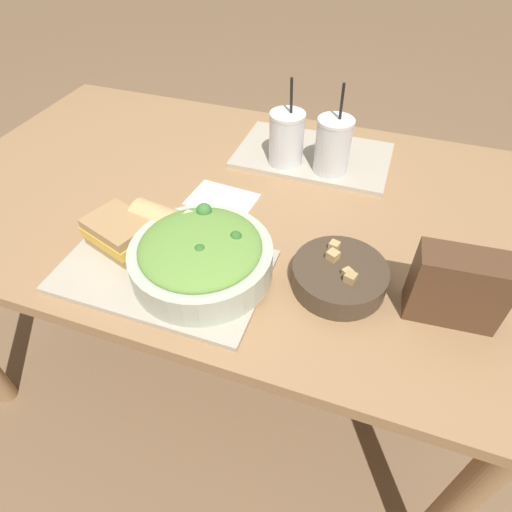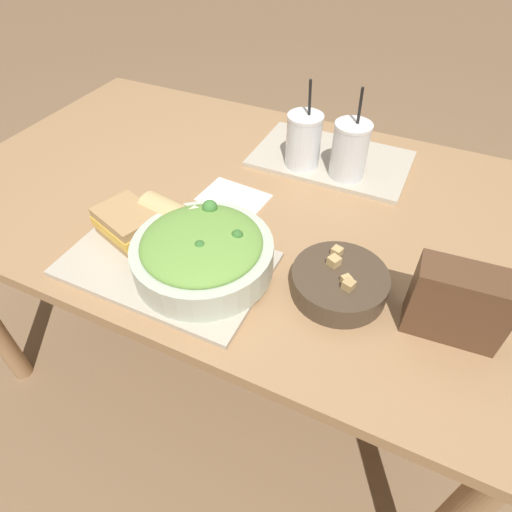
{
  "view_description": "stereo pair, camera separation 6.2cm",
  "coord_description": "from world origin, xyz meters",
  "px_view_note": "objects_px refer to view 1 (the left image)",
  "views": [
    {
      "loc": [
        0.37,
        -0.8,
        1.37
      ],
      "look_at": [
        0.18,
        -0.25,
        0.8
      ],
      "focal_mm": 30.0,
      "sensor_mm": 36.0,
      "label": 1
    },
    {
      "loc": [
        0.43,
        -0.78,
        1.37
      ],
      "look_at": [
        0.18,
        -0.25,
        0.8
      ],
      "focal_mm": 30.0,
      "sensor_mm": 36.0,
      "label": 2
    }
  ],
  "objects_px": {
    "soup_bowl": "(339,276)",
    "napkin_folded": "(222,199)",
    "drink_cup_dark": "(286,140)",
    "salad_bowl": "(201,255)",
    "drink_cup_red": "(333,147)",
    "sandwich_near": "(120,232)",
    "chip_bag": "(458,287)",
    "baguette_near": "(172,227)"
  },
  "relations": [
    {
      "from": "soup_bowl",
      "to": "salad_bowl",
      "type": "bearing_deg",
      "value": -166.09
    },
    {
      "from": "salad_bowl",
      "to": "drink_cup_red",
      "type": "bearing_deg",
      "value": 70.24
    },
    {
      "from": "soup_bowl",
      "to": "chip_bag",
      "type": "height_order",
      "value": "chip_bag"
    },
    {
      "from": "drink_cup_dark",
      "to": "baguette_near",
      "type": "bearing_deg",
      "value": -109.96
    },
    {
      "from": "napkin_folded",
      "to": "sandwich_near",
      "type": "bearing_deg",
      "value": -120.31
    },
    {
      "from": "drink_cup_red",
      "to": "chip_bag",
      "type": "xyz_separation_m",
      "value": [
        0.31,
        -0.39,
        -0.01
      ]
    },
    {
      "from": "sandwich_near",
      "to": "napkin_folded",
      "type": "height_order",
      "value": "sandwich_near"
    },
    {
      "from": "chip_bag",
      "to": "sandwich_near",
      "type": "bearing_deg",
      "value": 179.28
    },
    {
      "from": "sandwich_near",
      "to": "soup_bowl",
      "type": "bearing_deg",
      "value": 24.33
    },
    {
      "from": "drink_cup_red",
      "to": "salad_bowl",
      "type": "bearing_deg",
      "value": -109.76
    },
    {
      "from": "drink_cup_dark",
      "to": "chip_bag",
      "type": "distance_m",
      "value": 0.58
    },
    {
      "from": "soup_bowl",
      "to": "baguette_near",
      "type": "distance_m",
      "value": 0.36
    },
    {
      "from": "chip_bag",
      "to": "napkin_folded",
      "type": "height_order",
      "value": "chip_bag"
    },
    {
      "from": "sandwich_near",
      "to": "drink_cup_red",
      "type": "xyz_separation_m",
      "value": [
        0.36,
        0.43,
        0.03
      ]
    },
    {
      "from": "chip_bag",
      "to": "napkin_folded",
      "type": "relative_size",
      "value": 0.97
    },
    {
      "from": "napkin_folded",
      "to": "drink_cup_dark",
      "type": "bearing_deg",
      "value": 62.98
    },
    {
      "from": "soup_bowl",
      "to": "baguette_near",
      "type": "relative_size",
      "value": 1.0
    },
    {
      "from": "salad_bowl",
      "to": "sandwich_near",
      "type": "xyz_separation_m",
      "value": [
        -0.2,
        0.02,
        -0.01
      ]
    },
    {
      "from": "salad_bowl",
      "to": "drink_cup_red",
      "type": "distance_m",
      "value": 0.48
    },
    {
      "from": "salad_bowl",
      "to": "napkin_folded",
      "type": "distance_m",
      "value": 0.26
    },
    {
      "from": "baguette_near",
      "to": "chip_bag",
      "type": "height_order",
      "value": "chip_bag"
    },
    {
      "from": "salad_bowl",
      "to": "drink_cup_red",
      "type": "height_order",
      "value": "drink_cup_red"
    },
    {
      "from": "salad_bowl",
      "to": "chip_bag",
      "type": "xyz_separation_m",
      "value": [
        0.47,
        0.06,
        0.02
      ]
    },
    {
      "from": "drink_cup_red",
      "to": "napkin_folded",
      "type": "bearing_deg",
      "value": -138.19
    },
    {
      "from": "salad_bowl",
      "to": "drink_cup_dark",
      "type": "bearing_deg",
      "value": 84.96
    },
    {
      "from": "drink_cup_dark",
      "to": "napkin_folded",
      "type": "xyz_separation_m",
      "value": [
        -0.1,
        -0.2,
        -0.08
      ]
    },
    {
      "from": "soup_bowl",
      "to": "napkin_folded",
      "type": "xyz_separation_m",
      "value": [
        -0.33,
        0.18,
        -0.02
      ]
    },
    {
      "from": "salad_bowl",
      "to": "sandwich_near",
      "type": "bearing_deg",
      "value": 174.39
    },
    {
      "from": "sandwich_near",
      "to": "drink_cup_red",
      "type": "bearing_deg",
      "value": 68.86
    },
    {
      "from": "sandwich_near",
      "to": "baguette_near",
      "type": "height_order",
      "value": "baguette_near"
    },
    {
      "from": "salad_bowl",
      "to": "sandwich_near",
      "type": "height_order",
      "value": "salad_bowl"
    },
    {
      "from": "soup_bowl",
      "to": "napkin_folded",
      "type": "bearing_deg",
      "value": 150.45
    },
    {
      "from": "sandwich_near",
      "to": "baguette_near",
      "type": "bearing_deg",
      "value": 44.4
    },
    {
      "from": "salad_bowl",
      "to": "chip_bag",
      "type": "bearing_deg",
      "value": 7.37
    },
    {
      "from": "soup_bowl",
      "to": "drink_cup_dark",
      "type": "distance_m",
      "value": 0.45
    },
    {
      "from": "sandwich_near",
      "to": "napkin_folded",
      "type": "bearing_deg",
      "value": 78.35
    },
    {
      "from": "drink_cup_red",
      "to": "napkin_folded",
      "type": "distance_m",
      "value": 0.31
    },
    {
      "from": "sandwich_near",
      "to": "baguette_near",
      "type": "relative_size",
      "value": 0.87
    },
    {
      "from": "drink_cup_dark",
      "to": "soup_bowl",
      "type": "bearing_deg",
      "value": -59.94
    },
    {
      "from": "chip_bag",
      "to": "napkin_folded",
      "type": "bearing_deg",
      "value": 156.11
    },
    {
      "from": "drink_cup_red",
      "to": "chip_bag",
      "type": "relative_size",
      "value": 1.43
    },
    {
      "from": "salad_bowl",
      "to": "drink_cup_dark",
      "type": "xyz_separation_m",
      "value": [
        0.04,
        0.45,
        0.02
      ]
    }
  ]
}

